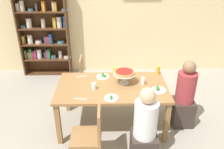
# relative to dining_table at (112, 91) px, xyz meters

# --- Properties ---
(ground_plane) EXTENTS (12.00, 12.00, 0.00)m
(ground_plane) POSITION_rel_dining_table_xyz_m (0.00, 0.00, -0.66)
(ground_plane) COLOR gray
(rear_partition) EXTENTS (8.00, 0.12, 2.80)m
(rear_partition) POSITION_rel_dining_table_xyz_m (0.00, 2.20, 0.74)
(rear_partition) COLOR beige
(rear_partition) RESTS_ON ground_plane
(dining_table) EXTENTS (1.71, 0.96, 0.74)m
(dining_table) POSITION_rel_dining_table_xyz_m (0.00, 0.00, 0.00)
(dining_table) COLOR olive
(dining_table) RESTS_ON ground_plane
(bookshelf) EXTENTS (1.13, 0.30, 2.21)m
(bookshelf) POSITION_rel_dining_table_xyz_m (-1.50, 2.01, 0.46)
(bookshelf) COLOR #4C2D19
(bookshelf) RESTS_ON ground_plane
(diner_near_right) EXTENTS (0.34, 0.34, 1.15)m
(diner_near_right) POSITION_rel_dining_table_xyz_m (0.40, -0.78, -0.16)
(diner_near_right) COLOR #382D28
(diner_near_right) RESTS_ON ground_plane
(diner_head_east) EXTENTS (0.34, 0.34, 1.15)m
(diner_head_east) POSITION_rel_dining_table_xyz_m (1.16, 0.01, -0.16)
(diner_head_east) COLOR #382D28
(diner_head_east) RESTS_ON ground_plane
(chair_near_left) EXTENTS (0.40, 0.40, 0.87)m
(chair_near_left) POSITION_rel_dining_table_xyz_m (-0.29, -0.78, -0.17)
(chair_near_left) COLOR olive
(chair_near_left) RESTS_ON ground_plane
(chair_far_left) EXTENTS (0.40, 0.40, 0.87)m
(chair_far_left) POSITION_rel_dining_table_xyz_m (-0.45, 0.82, -0.17)
(chair_far_left) COLOR olive
(chair_far_left) RESTS_ON ground_plane
(deep_dish_pizza_stand) EXTENTS (0.34, 0.34, 0.21)m
(deep_dish_pizza_stand) POSITION_rel_dining_table_xyz_m (0.19, 0.09, 0.26)
(deep_dish_pizza_stand) COLOR silver
(deep_dish_pizza_stand) RESTS_ON dining_table
(salad_plate_near_diner) EXTENTS (0.22, 0.22, 0.07)m
(salad_plate_near_diner) POSITION_rel_dining_table_xyz_m (0.69, -0.15, 0.10)
(salad_plate_near_diner) COLOR white
(salad_plate_near_diner) RESTS_ON dining_table
(salad_plate_far_diner) EXTENTS (0.20, 0.20, 0.05)m
(salad_plate_far_diner) POSITION_rel_dining_table_xyz_m (-0.02, -0.35, 0.10)
(salad_plate_far_diner) COLOR white
(salad_plate_far_diner) RESTS_ON dining_table
(salad_plate_spare) EXTENTS (0.22, 0.22, 0.06)m
(salad_plate_spare) POSITION_rel_dining_table_xyz_m (-0.14, 0.30, 0.10)
(salad_plate_spare) COLOR white
(salad_plate_spare) RESTS_ON dining_table
(beer_glass_amber_tall) EXTENTS (0.07, 0.07, 0.14)m
(beer_glass_amber_tall) POSITION_rel_dining_table_xyz_m (0.79, 0.41, 0.15)
(beer_glass_amber_tall) COLOR gold
(beer_glass_amber_tall) RESTS_ON dining_table
(beer_glass_amber_short) EXTENTS (0.08, 0.08, 0.14)m
(beer_glass_amber_short) POSITION_rel_dining_table_xyz_m (0.06, 0.38, 0.15)
(beer_glass_amber_short) COLOR gold
(beer_glass_amber_short) RESTS_ON dining_table
(water_glass_clear_near) EXTENTS (0.06, 0.06, 0.11)m
(water_glass_clear_near) POSITION_rel_dining_table_xyz_m (0.49, 0.05, 0.14)
(water_glass_clear_near) COLOR white
(water_glass_clear_near) RESTS_ON dining_table
(water_glass_clear_far) EXTENTS (0.07, 0.07, 0.10)m
(water_glass_clear_far) POSITION_rel_dining_table_xyz_m (-0.28, -0.08, 0.13)
(water_glass_clear_far) COLOR white
(water_glass_clear_far) RESTS_ON dining_table
(cutlery_fork_near) EXTENTS (0.18, 0.04, 0.00)m
(cutlery_fork_near) POSITION_rel_dining_table_xyz_m (-0.46, -0.36, 0.09)
(cutlery_fork_near) COLOR silver
(cutlery_fork_near) RESTS_ON dining_table
(cutlery_knife_near) EXTENTS (0.18, 0.05, 0.00)m
(cutlery_knife_near) POSITION_rel_dining_table_xyz_m (-0.50, 0.34, 0.09)
(cutlery_knife_near) COLOR silver
(cutlery_knife_near) RESTS_ON dining_table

